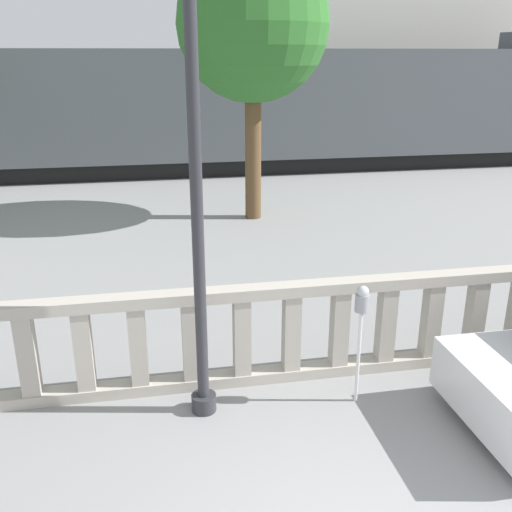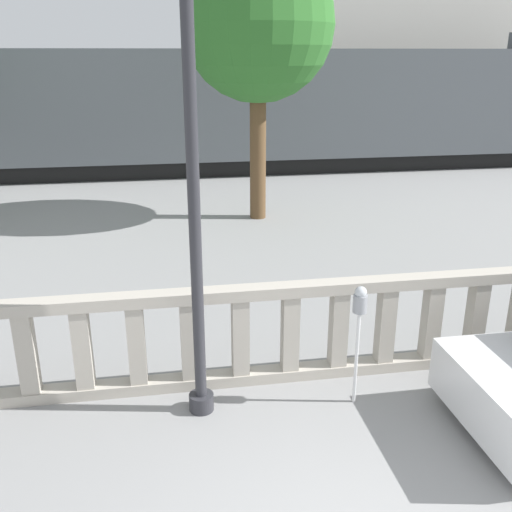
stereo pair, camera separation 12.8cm
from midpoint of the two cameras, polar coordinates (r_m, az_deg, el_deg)
balustrade at (r=7.07m, az=3.03°, el=-7.60°), size 14.21×0.24×1.27m
lamppost at (r=5.62m, az=-6.99°, el=15.40°), size 0.30×0.30×6.57m
parking_meter at (r=6.46m, az=9.95°, el=-5.42°), size 0.16×0.16×1.46m
train_near at (r=19.87m, az=-5.04°, el=14.43°), size 28.98×3.02×4.59m
train_far at (r=33.06m, az=-2.95°, el=16.03°), size 26.64×2.74×4.00m
tree_right at (r=13.71m, az=-0.60°, el=22.03°), size 3.43×3.43×6.19m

